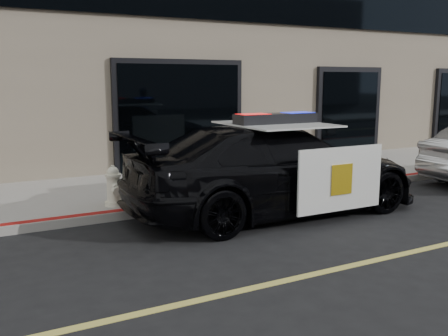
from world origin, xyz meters
name	(u,v)px	position (x,y,z in m)	size (l,w,h in m)	color
ground	(436,247)	(0.00, 0.00, 0.00)	(120.00, 120.00, 0.00)	black
sidewalk_n	(249,179)	(0.00, 5.25, 0.07)	(60.00, 3.50, 0.15)	gray
police_car	(275,169)	(-1.00, 2.68, 0.81)	(2.56, 5.53, 1.80)	black
fire_hydrant	(114,187)	(-3.58, 3.96, 0.49)	(0.33, 0.46, 0.72)	white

